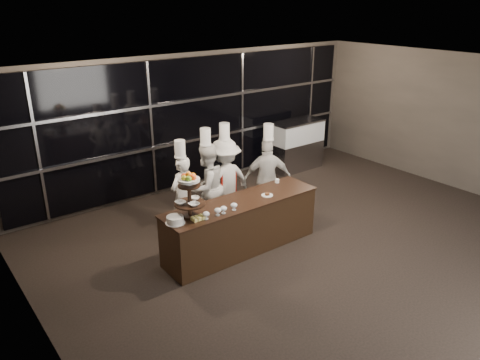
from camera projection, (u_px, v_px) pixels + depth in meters
room at (382, 187)px, 6.83m from camera, size 10.00×10.00×10.00m
window_wall at (199, 121)px, 10.48m from camera, size 8.60×0.10×2.80m
buffet_counter at (241, 225)px, 7.97m from camera, size 2.84×0.74×0.92m
display_stand at (189, 192)px, 7.08m from camera, size 0.48×0.48×0.74m
compotes at (220, 210)px, 7.28m from camera, size 0.64×0.11×0.12m
layer_cake at (175, 220)px, 7.01m from camera, size 0.30×0.30×0.11m
pastry_squares at (198, 218)px, 7.12m from camera, size 0.19×0.13×0.05m
small_plate at (267, 195)px, 7.99m from camera, size 0.20×0.20×0.05m
chef_cup at (277, 181)px, 8.55m from camera, size 0.08×0.08×0.07m
display_case at (297, 143)px, 11.71m from camera, size 1.35×0.59×1.24m
chef_a at (182, 194)px, 8.44m from camera, size 0.63×0.51×1.78m
chef_b at (207, 186)px, 8.63m from camera, size 0.89×0.75×1.93m
chef_c at (225, 181)px, 8.87m from camera, size 1.08×0.62×1.96m
chef_d at (267, 178)px, 9.10m from camera, size 1.00×0.80×1.88m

